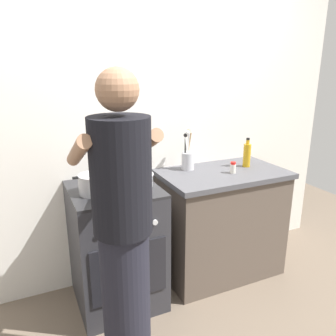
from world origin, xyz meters
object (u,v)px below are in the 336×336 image
object	(u,v)px
spice_bottle	(233,168)
person	(123,237)
oil_bottle	(247,155)
utensil_crock	(188,158)
stove_range	(116,246)
mixing_bowl	(133,179)
pot	(94,184)

from	to	relation	value
spice_bottle	person	size ratio (longest dim) A/B	0.05
spice_bottle	oil_bottle	world-z (taller)	oil_bottle
utensil_crock	stove_range	bearing A→B (deg)	-165.43
mixing_bowl	spice_bottle	distance (m)	0.80
stove_range	oil_bottle	bearing A→B (deg)	2.05
pot	utensil_crock	world-z (taller)	utensil_crock
pot	oil_bottle	world-z (taller)	oil_bottle
utensil_crock	pot	bearing A→B (deg)	-164.71
pot	oil_bottle	size ratio (longest dim) A/B	1.11
oil_bottle	person	xyz separation A→B (m)	(-1.28, -0.67, -0.14)
stove_range	oil_bottle	world-z (taller)	oil_bottle
mixing_bowl	spice_bottle	size ratio (longest dim) A/B	3.13
pot	oil_bottle	distance (m)	1.29
pot	mixing_bowl	world-z (taller)	pot
oil_bottle	person	world-z (taller)	person
stove_range	pot	bearing A→B (deg)	-161.38
utensil_crock	person	world-z (taller)	person
utensil_crock	spice_bottle	bearing A→B (deg)	-40.68
mixing_bowl	utensil_crock	xyz separation A→B (m)	(0.53, 0.19, 0.05)
person	mixing_bowl	bearing A→B (deg)	66.41
person	pot	bearing A→B (deg)	91.48
pot	person	xyz separation A→B (m)	(0.01, -0.58, -0.10)
spice_bottle	person	xyz separation A→B (m)	(-1.07, -0.56, -0.08)
pot	utensil_crock	xyz separation A→B (m)	(0.81, 0.22, 0.03)
utensil_crock	person	size ratio (longest dim) A/B	0.19
pot	stove_range	bearing A→B (deg)	18.62
spice_bottle	utensil_crock	bearing A→B (deg)	139.32
utensil_crock	oil_bottle	world-z (taller)	utensil_crock
stove_range	oil_bottle	xyz separation A→B (m)	(1.15, 0.04, 0.55)
oil_bottle	mixing_bowl	bearing A→B (deg)	-176.69
utensil_crock	person	distance (m)	1.13
mixing_bowl	oil_bottle	world-z (taller)	oil_bottle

